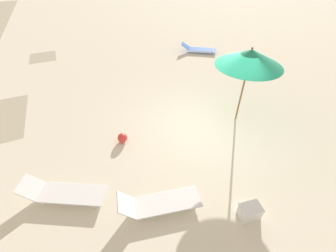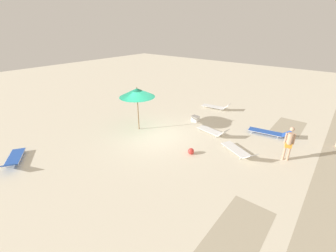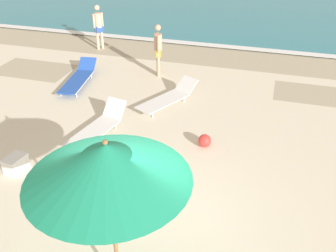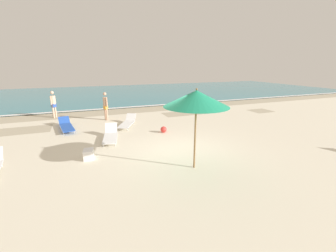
{
  "view_description": "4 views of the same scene",
  "coord_description": "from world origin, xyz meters",
  "px_view_note": "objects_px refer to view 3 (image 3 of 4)",
  "views": [
    {
      "loc": [
        -5.24,
        3.78,
        5.16
      ],
      "look_at": [
        -0.43,
        1.71,
        0.88
      ],
      "focal_mm": 24.0,
      "sensor_mm": 36.0,
      "label": 1
    },
    {
      "loc": [
        8.89,
        8.28,
        6.07
      ],
      "look_at": [
        0.24,
        1.36,
        1.05
      ],
      "focal_mm": 24.0,
      "sensor_mm": 36.0,
      "label": 2
    },
    {
      "loc": [
        1.72,
        -4.58,
        5.11
      ],
      "look_at": [
        -0.2,
        1.89,
        1.1
      ],
      "focal_mm": 40.0,
      "sensor_mm": 36.0,
      "label": 3
    },
    {
      "loc": [
        -3.51,
        -7.51,
        3.45
      ],
      "look_at": [
        -0.16,
        0.94,
        0.94
      ],
      "focal_mm": 24.0,
      "sensor_mm": 36.0,
      "label": 4
    }
  ],
  "objects_px": {
    "beach_ball": "(205,141)",
    "cooler_box": "(16,164)",
    "beachgoer_wading_adult": "(98,25)",
    "beach_umbrella": "(107,163)",
    "sun_lounger_beside_umbrella": "(168,97)",
    "beachgoer_shoreline_child": "(158,47)",
    "sun_lounger_under_umbrella": "(79,78)",
    "sun_lounger_mid_beach_solo": "(98,127)"
  },
  "relations": [
    {
      "from": "sun_lounger_beside_umbrella",
      "to": "beachgoer_shoreline_child",
      "type": "distance_m",
      "value": 2.34
    },
    {
      "from": "beach_umbrella",
      "to": "beach_ball",
      "type": "bearing_deg",
      "value": 83.82
    },
    {
      "from": "sun_lounger_beside_umbrella",
      "to": "beach_ball",
      "type": "bearing_deg",
      "value": -24.66
    },
    {
      "from": "beach_ball",
      "to": "sun_lounger_beside_umbrella",
      "type": "bearing_deg",
      "value": 128.06
    },
    {
      "from": "sun_lounger_under_umbrella",
      "to": "cooler_box",
      "type": "relative_size",
      "value": 4.41
    },
    {
      "from": "sun_lounger_mid_beach_solo",
      "to": "beach_ball",
      "type": "distance_m",
      "value": 2.75
    },
    {
      "from": "sun_lounger_under_umbrella",
      "to": "beachgoer_wading_adult",
      "type": "distance_m",
      "value": 3.55
    },
    {
      "from": "beach_umbrella",
      "to": "cooler_box",
      "type": "height_order",
      "value": "beach_umbrella"
    },
    {
      "from": "sun_lounger_beside_umbrella",
      "to": "cooler_box",
      "type": "xyz_separation_m",
      "value": [
        -2.3,
        -4.06,
        -0.02
      ]
    },
    {
      "from": "sun_lounger_under_umbrella",
      "to": "beach_ball",
      "type": "xyz_separation_m",
      "value": [
        4.73,
        -2.48,
        -0.04
      ]
    },
    {
      "from": "sun_lounger_under_umbrella",
      "to": "beach_ball",
      "type": "bearing_deg",
      "value": -36.44
    },
    {
      "from": "beachgoer_wading_adult",
      "to": "cooler_box",
      "type": "height_order",
      "value": "beachgoer_wading_adult"
    },
    {
      "from": "beachgoer_wading_adult",
      "to": "beach_umbrella",
      "type": "bearing_deg",
      "value": -118.43
    },
    {
      "from": "beachgoer_shoreline_child",
      "to": "beach_ball",
      "type": "relative_size",
      "value": 5.5
    },
    {
      "from": "sun_lounger_beside_umbrella",
      "to": "cooler_box",
      "type": "relative_size",
      "value": 3.98
    },
    {
      "from": "beachgoer_shoreline_child",
      "to": "sun_lounger_under_umbrella",
      "type": "bearing_deg",
      "value": -79.41
    },
    {
      "from": "sun_lounger_mid_beach_solo",
      "to": "beachgoer_shoreline_child",
      "type": "distance_m",
      "value": 4.22
    },
    {
      "from": "beachgoer_shoreline_child",
      "to": "sun_lounger_beside_umbrella",
      "type": "bearing_deg",
      "value": 3.69
    },
    {
      "from": "beachgoer_wading_adult",
      "to": "sun_lounger_beside_umbrella",
      "type": "bearing_deg",
      "value": -99.39
    },
    {
      "from": "sun_lounger_under_umbrella",
      "to": "beach_ball",
      "type": "height_order",
      "value": "sun_lounger_under_umbrella"
    },
    {
      "from": "sun_lounger_beside_umbrella",
      "to": "sun_lounger_mid_beach_solo",
      "type": "relative_size",
      "value": 1.04
    },
    {
      "from": "sun_lounger_under_umbrella",
      "to": "beachgoer_shoreline_child",
      "type": "distance_m",
      "value": 2.82
    },
    {
      "from": "beach_umbrella",
      "to": "sun_lounger_beside_umbrella",
      "type": "distance_m",
      "value": 6.6
    },
    {
      "from": "beach_umbrella",
      "to": "beachgoer_wading_adult",
      "type": "relative_size",
      "value": 1.54
    },
    {
      "from": "beach_umbrella",
      "to": "beach_ball",
      "type": "xyz_separation_m",
      "value": [
        0.46,
        4.23,
        -2.22
      ]
    },
    {
      "from": "sun_lounger_beside_umbrella",
      "to": "cooler_box",
      "type": "bearing_deg",
      "value": -92.31
    },
    {
      "from": "beach_umbrella",
      "to": "beach_ball",
      "type": "distance_m",
      "value": 4.8
    },
    {
      "from": "sun_lounger_beside_umbrella",
      "to": "beachgoer_shoreline_child",
      "type": "relative_size",
      "value": 1.23
    },
    {
      "from": "beach_ball",
      "to": "sun_lounger_mid_beach_solo",
      "type": "bearing_deg",
      "value": -175.36
    },
    {
      "from": "sun_lounger_under_umbrella",
      "to": "sun_lounger_mid_beach_solo",
      "type": "xyz_separation_m",
      "value": [
        1.99,
        -2.7,
        0.01
      ]
    },
    {
      "from": "sun_lounger_mid_beach_solo",
      "to": "cooler_box",
      "type": "bearing_deg",
      "value": -108.19
    },
    {
      "from": "sun_lounger_beside_umbrella",
      "to": "beachgoer_wading_adult",
      "type": "xyz_separation_m",
      "value": [
        -4.04,
        3.93,
        0.79
      ]
    },
    {
      "from": "beachgoer_wading_adult",
      "to": "beach_ball",
      "type": "xyz_separation_m",
      "value": [
        5.54,
        -5.84,
        -0.84
      ]
    },
    {
      "from": "beachgoer_wading_adult",
      "to": "beachgoer_shoreline_child",
      "type": "bearing_deg",
      "value": -87.11
    },
    {
      "from": "sun_lounger_under_umbrella",
      "to": "sun_lounger_beside_umbrella",
      "type": "relative_size",
      "value": 1.11
    },
    {
      "from": "beach_ball",
      "to": "cooler_box",
      "type": "xyz_separation_m",
      "value": [
        -3.8,
        -2.14,
        0.03
      ]
    },
    {
      "from": "beach_umbrella",
      "to": "beachgoer_shoreline_child",
      "type": "xyz_separation_m",
      "value": [
        -1.98,
        8.14,
        -1.38
      ]
    },
    {
      "from": "sun_lounger_under_umbrella",
      "to": "sun_lounger_beside_umbrella",
      "type": "xyz_separation_m",
      "value": [
        3.23,
        -0.56,
        0.01
      ]
    },
    {
      "from": "sun_lounger_beside_umbrella",
      "to": "beach_ball",
      "type": "distance_m",
      "value": 2.43
    },
    {
      "from": "sun_lounger_under_umbrella",
      "to": "sun_lounger_mid_beach_solo",
      "type": "height_order",
      "value": "sun_lounger_mid_beach_solo"
    },
    {
      "from": "beachgoer_shoreline_child",
      "to": "cooler_box",
      "type": "distance_m",
      "value": 6.26
    },
    {
      "from": "sun_lounger_under_umbrella",
      "to": "beachgoer_wading_adult",
      "type": "xyz_separation_m",
      "value": [
        -0.81,
        3.37,
        0.79
      ]
    }
  ]
}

